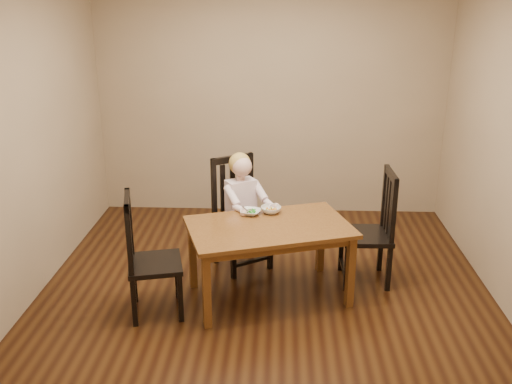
{
  "coord_description": "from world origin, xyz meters",
  "views": [
    {
      "loc": [
        0.12,
        -4.52,
        2.53
      ],
      "look_at": [
        -0.09,
        0.25,
        0.84
      ],
      "focal_mm": 40.0,
      "sensor_mm": 36.0,
      "label": 1
    }
  ],
  "objects_px": {
    "toddler": "(242,201)",
    "chair_left": "(148,258)",
    "bowl_veg": "(271,210)",
    "bowl_peas": "(250,212)",
    "dining_table": "(269,234)",
    "chair_child": "(239,215)",
    "chair_right": "(372,229)"
  },
  "relations": [
    {
      "from": "chair_child",
      "to": "bowl_peas",
      "type": "relative_size",
      "value": 6.12
    },
    {
      "from": "chair_left",
      "to": "chair_right",
      "type": "xyz_separation_m",
      "value": [
        1.89,
        0.64,
        0.01
      ]
    },
    {
      "from": "chair_right",
      "to": "bowl_veg",
      "type": "relative_size",
      "value": 5.87
    },
    {
      "from": "chair_right",
      "to": "bowl_veg",
      "type": "height_order",
      "value": "chair_right"
    },
    {
      "from": "chair_right",
      "to": "bowl_peas",
      "type": "relative_size",
      "value": 6.05
    },
    {
      "from": "chair_right",
      "to": "toddler",
      "type": "xyz_separation_m",
      "value": [
        -1.19,
        0.24,
        0.17
      ]
    },
    {
      "from": "bowl_peas",
      "to": "dining_table",
      "type": "bearing_deg",
      "value": -54.15
    },
    {
      "from": "chair_child",
      "to": "toddler",
      "type": "bearing_deg",
      "value": 90.0
    },
    {
      "from": "dining_table",
      "to": "chair_child",
      "type": "relative_size",
      "value": 1.43
    },
    {
      "from": "chair_child",
      "to": "bowl_peas",
      "type": "height_order",
      "value": "chair_child"
    },
    {
      "from": "chair_right",
      "to": "bowl_veg",
      "type": "xyz_separation_m",
      "value": [
        -0.91,
        -0.05,
        0.19
      ]
    },
    {
      "from": "chair_child",
      "to": "bowl_veg",
      "type": "bearing_deg",
      "value": 100.07
    },
    {
      "from": "bowl_veg",
      "to": "chair_child",
      "type": "bearing_deg",
      "value": 132.72
    },
    {
      "from": "chair_child",
      "to": "chair_left",
      "type": "bearing_deg",
      "value": 21.23
    },
    {
      "from": "chair_right",
      "to": "bowl_peas",
      "type": "height_order",
      "value": "chair_right"
    },
    {
      "from": "dining_table",
      "to": "bowl_peas",
      "type": "distance_m",
      "value": 0.31
    },
    {
      "from": "dining_table",
      "to": "chair_left",
      "type": "xyz_separation_m",
      "value": [
        -0.97,
        -0.31,
        -0.1
      ]
    },
    {
      "from": "dining_table",
      "to": "chair_left",
      "type": "relative_size",
      "value": 1.48
    },
    {
      "from": "chair_child",
      "to": "chair_right",
      "type": "xyz_separation_m",
      "value": [
        1.22,
        -0.28,
        -0.01
      ]
    },
    {
      "from": "dining_table",
      "to": "chair_left",
      "type": "distance_m",
      "value": 1.02
    },
    {
      "from": "dining_table",
      "to": "chair_child",
      "type": "distance_m",
      "value": 0.69
    },
    {
      "from": "dining_table",
      "to": "chair_right",
      "type": "relative_size",
      "value": 1.45
    },
    {
      "from": "toddler",
      "to": "chair_left",
      "type": "bearing_deg",
      "value": 18.68
    },
    {
      "from": "toddler",
      "to": "bowl_veg",
      "type": "height_order",
      "value": "toddler"
    },
    {
      "from": "chair_child",
      "to": "toddler",
      "type": "relative_size",
      "value": 1.74
    },
    {
      "from": "chair_left",
      "to": "chair_child",
      "type": "bearing_deg",
      "value": 130.05
    },
    {
      "from": "dining_table",
      "to": "bowl_peas",
      "type": "bearing_deg",
      "value": 125.85
    },
    {
      "from": "bowl_peas",
      "to": "bowl_veg",
      "type": "xyz_separation_m",
      "value": [
        0.18,
        0.05,
        0.01
      ]
    },
    {
      "from": "chair_child",
      "to": "chair_right",
      "type": "relative_size",
      "value": 1.01
    },
    {
      "from": "chair_child",
      "to": "toddler",
      "type": "height_order",
      "value": "chair_child"
    },
    {
      "from": "bowl_veg",
      "to": "bowl_peas",
      "type": "bearing_deg",
      "value": -164.23
    },
    {
      "from": "chair_child",
      "to": "chair_left",
      "type": "height_order",
      "value": "chair_child"
    }
  ]
}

